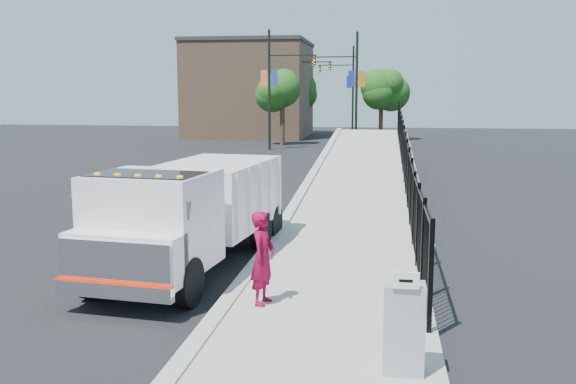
# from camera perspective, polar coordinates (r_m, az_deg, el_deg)

# --- Properties ---
(ground) EXTENTS (120.00, 120.00, 0.00)m
(ground) POSITION_cam_1_polar(r_m,az_deg,el_deg) (12.88, -4.37, -8.77)
(ground) COLOR black
(ground) RESTS_ON ground
(sidewalk) EXTENTS (3.55, 12.00, 0.12)m
(sidewalk) POSITION_cam_1_polar(r_m,az_deg,el_deg) (10.71, 3.48, -12.16)
(sidewalk) COLOR #9E998E
(sidewalk) RESTS_ON ground
(curb) EXTENTS (0.30, 12.00, 0.16)m
(curb) POSITION_cam_1_polar(r_m,az_deg,el_deg) (11.03, -6.74, -11.47)
(curb) COLOR #ADAAA3
(curb) RESTS_ON ground
(ramp) EXTENTS (3.95, 24.06, 3.19)m
(ramp) POSITION_cam_1_polar(r_m,az_deg,el_deg) (28.24, 7.15, 0.88)
(ramp) COLOR #9E998E
(ramp) RESTS_ON ground
(iron_fence) EXTENTS (0.10, 28.00, 1.80)m
(iron_fence) POSITION_cam_1_polar(r_m,az_deg,el_deg) (24.16, 10.32, 1.61)
(iron_fence) COLOR black
(iron_fence) RESTS_ON ground
(truck) EXTENTS (3.00, 7.25, 2.41)m
(truck) POSITION_cam_1_polar(r_m,az_deg,el_deg) (14.30, -8.67, -1.47)
(truck) COLOR black
(truck) RESTS_ON ground
(worker) EXTENTS (0.51, 0.68, 1.69)m
(worker) POSITION_cam_1_polar(r_m,az_deg,el_deg) (11.53, -2.25, -5.88)
(worker) COLOR maroon
(worker) RESTS_ON sidewalk
(utility_cabinet) EXTENTS (0.55, 0.40, 1.25)m
(utility_cabinet) POSITION_cam_1_polar(r_m,az_deg,el_deg) (8.99, 10.26, -11.83)
(utility_cabinet) COLOR gray
(utility_cabinet) RESTS_ON sidewalk
(arrow_sign) EXTENTS (0.35, 0.04, 0.22)m
(arrow_sign) POSITION_cam_1_polar(r_m,az_deg,el_deg) (8.55, 10.43, -7.74)
(arrow_sign) COLOR white
(arrow_sign) RESTS_ON utility_cabinet
(light_pole_0) EXTENTS (3.77, 0.22, 8.00)m
(light_pole_0) POSITION_cam_1_polar(r_m,az_deg,el_deg) (43.66, -1.28, 9.50)
(light_pole_0) COLOR black
(light_pole_0) RESTS_ON ground
(light_pole_1) EXTENTS (3.78, 0.22, 8.00)m
(light_pole_1) POSITION_cam_1_polar(r_m,az_deg,el_deg) (45.35, 5.72, 9.44)
(light_pole_1) COLOR black
(light_pole_1) RESTS_ON ground
(light_pole_2) EXTENTS (3.77, 0.22, 8.00)m
(light_pole_2) POSITION_cam_1_polar(r_m,az_deg,el_deg) (53.20, 0.75, 9.39)
(light_pole_2) COLOR black
(light_pole_2) RESTS_ON ground
(light_pole_3) EXTENTS (3.78, 0.22, 8.00)m
(light_pole_3) POSITION_cam_1_polar(r_m,az_deg,el_deg) (59.41, 5.50, 9.30)
(light_pole_3) COLOR black
(light_pole_3) RESTS_ON ground
(tree_0) EXTENTS (2.81, 2.81, 5.40)m
(tree_0) POSITION_cam_1_polar(r_m,az_deg,el_deg) (47.26, -0.51, 8.96)
(tree_0) COLOR #382314
(tree_0) RESTS_ON ground
(tree_1) EXTENTS (2.78, 2.78, 5.39)m
(tree_1) POSITION_cam_1_polar(r_m,az_deg,el_deg) (52.82, 8.31, 8.86)
(tree_1) COLOR #382314
(tree_1) RESTS_ON ground
(tree_2) EXTENTS (3.11, 3.11, 5.55)m
(tree_2) POSITION_cam_1_polar(r_m,az_deg,el_deg) (60.18, 1.07, 8.96)
(tree_2) COLOR #382314
(tree_2) RESTS_ON ground
(building) EXTENTS (10.00, 10.00, 8.00)m
(building) POSITION_cam_1_polar(r_m,az_deg,el_deg) (57.19, -3.37, 8.98)
(building) COLOR #8C664C
(building) RESTS_ON ground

